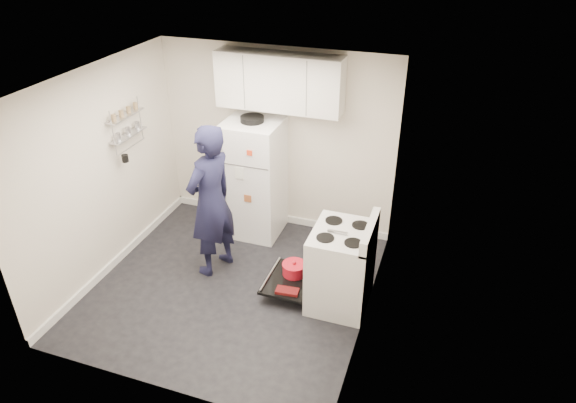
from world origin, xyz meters
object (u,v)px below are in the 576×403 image
at_px(electric_range, 340,268).
at_px(person, 211,202).
at_px(refrigerator, 254,178).
at_px(open_oven_door, 292,275).

relative_size(electric_range, person, 0.58).
relative_size(refrigerator, person, 0.88).
distance_m(electric_range, person, 1.69).
xyz_separation_m(open_oven_door, refrigerator, (-0.88, 1.05, 0.63)).
bearing_deg(open_oven_door, refrigerator, 129.96).
bearing_deg(electric_range, person, 175.72).
xyz_separation_m(open_oven_door, person, (-1.03, 0.08, 0.77)).
bearing_deg(open_oven_door, person, 175.80).
height_order(open_oven_door, refrigerator, refrigerator).
bearing_deg(open_oven_door, electric_range, -4.41).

